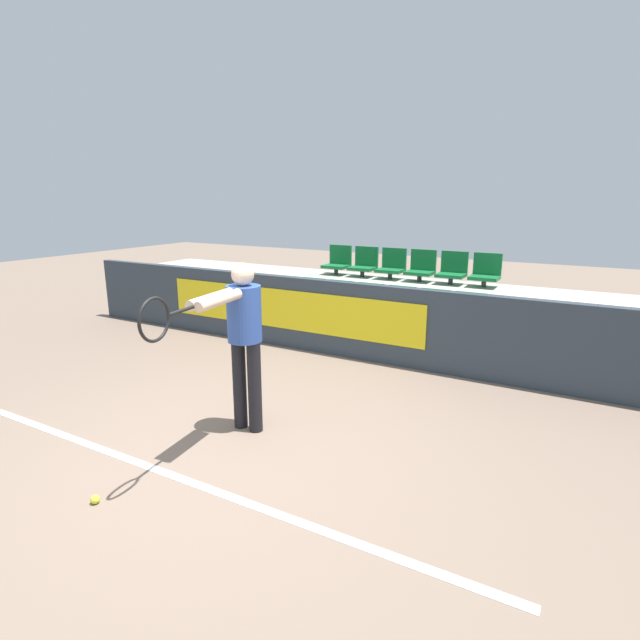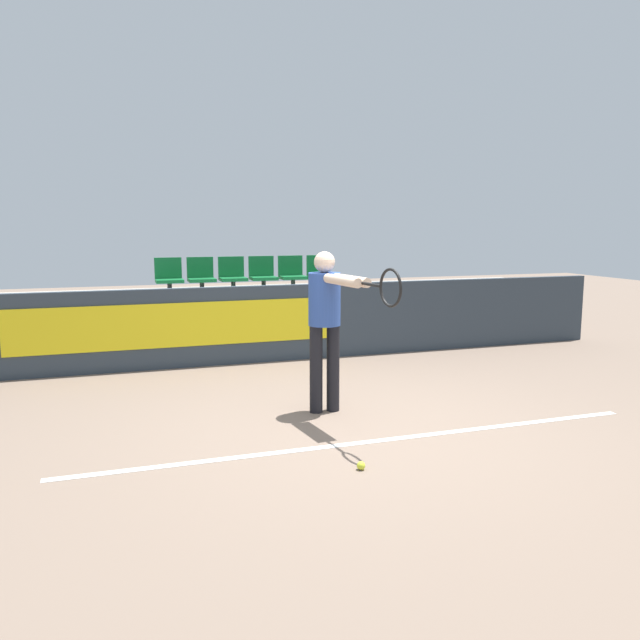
{
  "view_description": "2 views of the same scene",
  "coord_description": "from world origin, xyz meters",
  "px_view_note": "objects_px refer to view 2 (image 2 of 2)",
  "views": [
    {
      "loc": [
        2.71,
        -2.96,
        2.2
      ],
      "look_at": [
        0.02,
        1.79,
        0.83
      ],
      "focal_mm": 28.0,
      "sensor_mm": 36.0,
      "label": 1
    },
    {
      "loc": [
        -2.08,
        -5.2,
        1.87
      ],
      "look_at": [
        0.18,
        1.51,
        0.79
      ],
      "focal_mm": 35.0,
      "sensor_mm": 36.0,
      "label": 2
    }
  ],
  "objects_px": {
    "stadium_chair_0": "(176,312)",
    "stadium_chair_1": "(211,311)",
    "stadium_chair_7": "(201,275)",
    "tennis_ball": "(361,466)",
    "tennis_player": "(328,315)",
    "stadium_chair_4": "(309,306)",
    "stadium_chair_3": "(277,308)",
    "stadium_chair_6": "(169,276)",
    "stadium_chair_8": "(232,274)",
    "stadium_chair_2": "(245,309)",
    "stadium_chair_5": "(339,305)",
    "stadium_chair_11": "(320,272)",
    "stadium_chair_10": "(292,273)",
    "stadium_chair_9": "(263,274)"
  },
  "relations": [
    {
      "from": "stadium_chair_3",
      "to": "stadium_chair_6",
      "type": "relative_size",
      "value": 1.0
    },
    {
      "from": "stadium_chair_0",
      "to": "stadium_chair_8",
      "type": "height_order",
      "value": "stadium_chair_8"
    },
    {
      "from": "stadium_chair_3",
      "to": "stadium_chair_8",
      "type": "xyz_separation_m",
      "value": [
        -0.49,
        0.92,
        0.44
      ]
    },
    {
      "from": "stadium_chair_7",
      "to": "tennis_ball",
      "type": "distance_m",
      "value": 5.7
    },
    {
      "from": "stadium_chair_2",
      "to": "stadium_chair_7",
      "type": "bearing_deg",
      "value": 118.16
    },
    {
      "from": "stadium_chair_3",
      "to": "stadium_chair_9",
      "type": "bearing_deg",
      "value": 90.0
    },
    {
      "from": "stadium_chair_5",
      "to": "stadium_chair_8",
      "type": "distance_m",
      "value": 1.79
    },
    {
      "from": "stadium_chair_7",
      "to": "stadium_chair_10",
      "type": "xyz_separation_m",
      "value": [
        1.48,
        0.0,
        0.0
      ]
    },
    {
      "from": "stadium_chair_5",
      "to": "stadium_chair_8",
      "type": "bearing_deg",
      "value": 148.09
    },
    {
      "from": "stadium_chair_0",
      "to": "stadium_chair_4",
      "type": "distance_m",
      "value": 1.97
    },
    {
      "from": "stadium_chair_10",
      "to": "tennis_player",
      "type": "relative_size",
      "value": 0.3
    },
    {
      "from": "stadium_chair_6",
      "to": "stadium_chair_8",
      "type": "height_order",
      "value": "same"
    },
    {
      "from": "tennis_player",
      "to": "stadium_chair_4",
      "type": "bearing_deg",
      "value": 68.06
    },
    {
      "from": "stadium_chair_5",
      "to": "stadium_chair_4",
      "type": "bearing_deg",
      "value": 180.0
    },
    {
      "from": "stadium_chair_7",
      "to": "stadium_chair_10",
      "type": "relative_size",
      "value": 1.0
    },
    {
      "from": "stadium_chair_8",
      "to": "tennis_ball",
      "type": "bearing_deg",
      "value": -90.77
    },
    {
      "from": "stadium_chair_3",
      "to": "tennis_player",
      "type": "height_order",
      "value": "tennis_player"
    },
    {
      "from": "stadium_chair_7",
      "to": "tennis_player",
      "type": "distance_m",
      "value": 4.17
    },
    {
      "from": "stadium_chair_1",
      "to": "stadium_chair_11",
      "type": "height_order",
      "value": "stadium_chair_11"
    },
    {
      "from": "stadium_chair_3",
      "to": "tennis_ball",
      "type": "height_order",
      "value": "stadium_chair_3"
    },
    {
      "from": "tennis_player",
      "to": "stadium_chair_7",
      "type": "bearing_deg",
      "value": 91.49
    },
    {
      "from": "stadium_chair_0",
      "to": "stadium_chair_3",
      "type": "distance_m",
      "value": 1.48
    },
    {
      "from": "stadium_chair_8",
      "to": "tennis_player",
      "type": "distance_m",
      "value": 4.13
    },
    {
      "from": "stadium_chair_0",
      "to": "stadium_chair_7",
      "type": "xyz_separation_m",
      "value": [
        0.49,
        0.92,
        0.44
      ]
    },
    {
      "from": "stadium_chair_8",
      "to": "tennis_player",
      "type": "relative_size",
      "value": 0.3
    },
    {
      "from": "stadium_chair_8",
      "to": "stadium_chair_0",
      "type": "bearing_deg",
      "value": -136.95
    },
    {
      "from": "stadium_chair_8",
      "to": "tennis_player",
      "type": "height_order",
      "value": "tennis_player"
    },
    {
      "from": "stadium_chair_11",
      "to": "stadium_chair_4",
      "type": "bearing_deg",
      "value": -118.16
    },
    {
      "from": "stadium_chair_2",
      "to": "stadium_chair_5",
      "type": "height_order",
      "value": "same"
    },
    {
      "from": "stadium_chair_3",
      "to": "stadium_chair_6",
      "type": "height_order",
      "value": "stadium_chair_6"
    },
    {
      "from": "stadium_chair_2",
      "to": "stadium_chair_9",
      "type": "distance_m",
      "value": 1.13
    },
    {
      "from": "stadium_chair_1",
      "to": "stadium_chair_2",
      "type": "height_order",
      "value": "same"
    },
    {
      "from": "stadium_chair_4",
      "to": "tennis_player",
      "type": "bearing_deg",
      "value": -104.39
    },
    {
      "from": "stadium_chair_3",
      "to": "stadium_chair_1",
      "type": "bearing_deg",
      "value": 180.0
    },
    {
      "from": "stadium_chair_6",
      "to": "stadium_chair_9",
      "type": "distance_m",
      "value": 1.48
    },
    {
      "from": "stadium_chair_2",
      "to": "stadium_chair_6",
      "type": "distance_m",
      "value": 1.42
    },
    {
      "from": "stadium_chair_0",
      "to": "stadium_chair_2",
      "type": "xyz_separation_m",
      "value": [
        0.98,
        0.0,
        0.0
      ]
    },
    {
      "from": "stadium_chair_4",
      "to": "stadium_chair_6",
      "type": "bearing_deg",
      "value": 154.96
    },
    {
      "from": "stadium_chair_1",
      "to": "stadium_chair_9",
      "type": "height_order",
      "value": "stadium_chair_9"
    },
    {
      "from": "stadium_chair_4",
      "to": "stadium_chair_8",
      "type": "height_order",
      "value": "stadium_chair_8"
    },
    {
      "from": "stadium_chair_10",
      "to": "tennis_player",
      "type": "xyz_separation_m",
      "value": [
        -0.82,
        -4.12,
        -0.09
      ]
    },
    {
      "from": "stadium_chair_3",
      "to": "stadium_chair_5",
      "type": "height_order",
      "value": "same"
    },
    {
      "from": "stadium_chair_10",
      "to": "stadium_chair_11",
      "type": "distance_m",
      "value": 0.49
    },
    {
      "from": "stadium_chair_2",
      "to": "stadium_chair_4",
      "type": "bearing_deg",
      "value": 0.0
    },
    {
      "from": "stadium_chair_3",
      "to": "stadium_chair_11",
      "type": "height_order",
      "value": "stadium_chair_11"
    },
    {
      "from": "stadium_chair_11",
      "to": "stadium_chair_10",
      "type": "bearing_deg",
      "value": 180.0
    },
    {
      "from": "stadium_chair_0",
      "to": "stadium_chair_1",
      "type": "xyz_separation_m",
      "value": [
        0.49,
        0.0,
        0.0
      ]
    },
    {
      "from": "stadium_chair_0",
      "to": "stadium_chair_1",
      "type": "distance_m",
      "value": 0.49
    },
    {
      "from": "stadium_chair_10",
      "to": "stadium_chair_9",
      "type": "bearing_deg",
      "value": 180.0
    },
    {
      "from": "stadium_chair_4",
      "to": "stadium_chair_5",
      "type": "height_order",
      "value": "same"
    }
  ]
}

